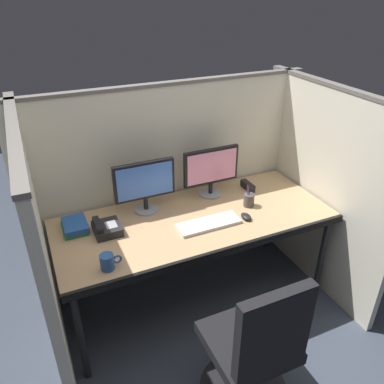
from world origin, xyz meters
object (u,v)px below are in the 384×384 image
monitor_left (145,183)px  desk_phone (106,228)px  desk (196,225)px  office_chair (252,361)px  monitor_right (211,169)px  computer_mouse (246,217)px  keyboard_main (209,224)px  book_stack (75,226)px  red_stapler (248,186)px  pen_cup (249,200)px  coffee_mug (108,262)px

monitor_left → desk_phone: (-0.32, -0.15, -0.18)m
desk → office_chair: office_chair is taller
monitor_right → computer_mouse: monitor_right is taller
keyboard_main → computer_mouse: computer_mouse is taller
office_chair → desk_phone: 1.18m
book_stack → keyboard_main: bearing=-20.7°
monitor_left → red_stapler: bearing=-1.8°
desk → monitor_left: 0.45m
keyboard_main → book_stack: (-0.82, 0.31, 0.02)m
keyboard_main → pen_cup: size_ratio=2.56×
computer_mouse → pen_cup: bearing=53.0°
monitor_left → pen_cup: bearing=-19.5°
monitor_right → keyboard_main: (-0.20, -0.37, -0.20)m
monitor_right → coffee_mug: 1.07m
monitor_left → coffee_mug: bearing=-127.8°
monitor_left → monitor_right: size_ratio=1.00×
red_stapler → desk: bearing=-158.0°
keyboard_main → book_stack: size_ratio=1.99×
monitor_left → desk_phone: 0.40m
desk_phone → book_stack: bearing=147.5°
keyboard_main → desk_phone: size_ratio=2.26×
red_stapler → desk_phone: size_ratio=0.79×
monitor_left → monitor_right: (0.52, 0.02, 0.00)m
monitor_left → coffee_mug: size_ratio=3.41×
computer_mouse → coffee_mug: 0.99m
monitor_right → computer_mouse: size_ratio=4.48×
keyboard_main → pen_cup: bearing=15.7°
monitor_right → pen_cup: bearing=-56.3°
monitor_right → desk_phone: bearing=-168.4°
book_stack → monitor_left: bearing=4.6°
computer_mouse → desk_phone: size_ratio=0.51×
book_stack → pen_cup: pen_cup is taller
computer_mouse → desk_phone: desk_phone is taller
monitor_left → monitor_right: same height
desk → desk_phone: (-0.59, 0.09, 0.08)m
computer_mouse → red_stapler: red_stapler is taller
monitor_right → office_chair: bearing=-105.4°
keyboard_main → desk_phone: bearing=163.0°
monitor_left → keyboard_main: 0.52m
keyboard_main → computer_mouse: size_ratio=4.48×
red_stapler → book_stack: 1.32m
monitor_left → monitor_right: bearing=1.9°
monitor_left → coffee_mug: 0.67m
computer_mouse → red_stapler: size_ratio=0.64×
keyboard_main → computer_mouse: 0.27m
book_stack → computer_mouse: bearing=-17.6°
keyboard_main → red_stapler: (0.50, 0.33, 0.02)m
computer_mouse → desk: bearing=156.2°
monitor_right → desk: bearing=-132.9°
monitor_right → book_stack: bearing=-176.8°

